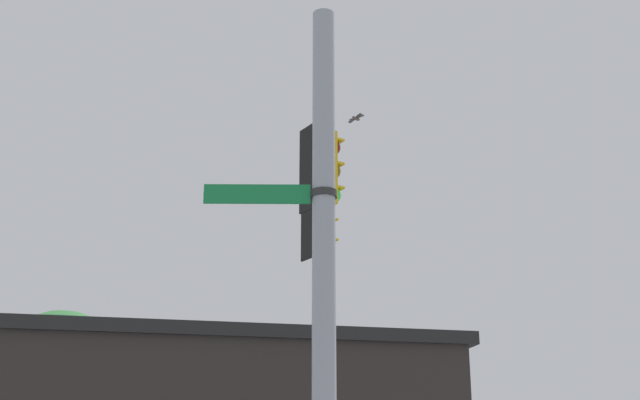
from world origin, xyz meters
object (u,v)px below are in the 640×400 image
(street_name_sign, at_px, (288,194))
(bird_flying, at_px, (356,118))
(traffic_light_nearest_pole, at_px, (323,169))
(traffic_light_mid_inner, at_px, (320,224))

(street_name_sign, height_order, bird_flying, bird_flying)
(traffic_light_nearest_pole, height_order, bird_flying, bird_flying)
(traffic_light_mid_inner, bearing_deg, traffic_light_nearest_pole, -32.05)
(traffic_light_nearest_pole, distance_m, bird_flying, 5.84)
(traffic_light_nearest_pole, xyz_separation_m, traffic_light_mid_inner, (-2.20, 1.38, 0.00))
(traffic_light_nearest_pole, height_order, street_name_sign, traffic_light_nearest_pole)
(traffic_light_mid_inner, bearing_deg, bird_flying, 130.24)
(traffic_light_mid_inner, xyz_separation_m, street_name_sign, (3.65, -2.78, -1.04))
(street_name_sign, distance_m, bird_flying, 8.10)
(traffic_light_mid_inner, relative_size, bird_flying, 3.52)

